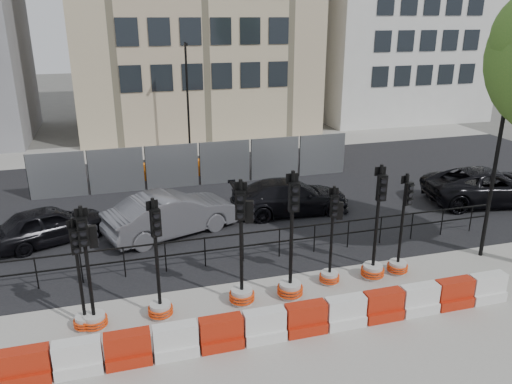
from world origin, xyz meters
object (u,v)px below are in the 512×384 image
object	(u,v)px
lamp_post_near	(497,160)
car_c	(290,197)
traffic_signal_d	(242,276)
traffic_signal_a	(84,307)
car_a	(49,225)
traffic_signal_h	(399,254)

from	to	relation	value
lamp_post_near	car_c	world-z (taller)	lamp_post_near
lamp_post_near	traffic_signal_d	distance (m)	8.49
traffic_signal_a	car_a	bearing A→B (deg)	94.14
traffic_signal_d	car_c	bearing A→B (deg)	78.70
traffic_signal_h	car_a	world-z (taller)	traffic_signal_h
lamp_post_near	car_a	distance (m)	14.56
traffic_signal_d	traffic_signal_a	bearing A→B (deg)	-160.02
traffic_signal_a	traffic_signal_h	distance (m)	8.94
lamp_post_near	car_a	xyz separation A→B (m)	(-13.44, 4.96, -2.58)
lamp_post_near	traffic_signal_d	size ratio (longest dim) A/B	1.71
lamp_post_near	traffic_signal_d	xyz separation A→B (m)	(-8.13, -0.58, -2.38)
lamp_post_near	traffic_signal_a	bearing A→B (deg)	-177.05
lamp_post_near	car_c	size ratio (longest dim) A/B	1.27
traffic_signal_a	traffic_signal_h	world-z (taller)	traffic_signal_h
car_a	lamp_post_near	bearing A→B (deg)	-131.19
car_a	car_c	size ratio (longest dim) A/B	0.86
car_a	traffic_signal_d	bearing A→B (deg)	-157.15
traffic_signal_h	car_c	world-z (taller)	traffic_signal_h
traffic_signal_d	car_a	xyz separation A→B (m)	(-5.31, 5.55, -0.19)
car_c	lamp_post_near	bearing A→B (deg)	-136.22
traffic_signal_a	lamp_post_near	bearing A→B (deg)	-5.97
lamp_post_near	traffic_signal_h	xyz separation A→B (m)	(-3.21, -0.26, -2.57)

